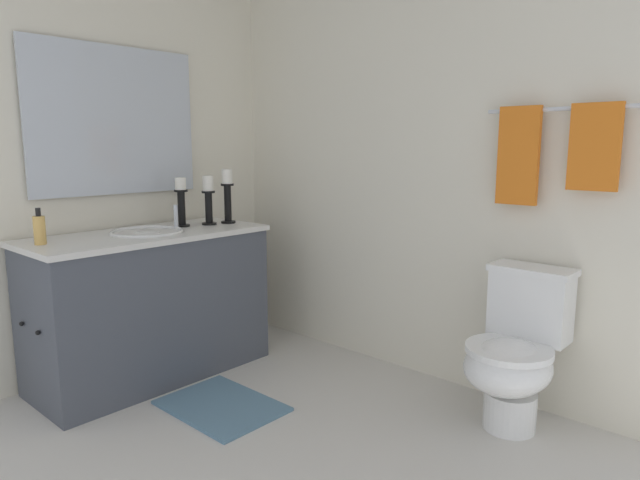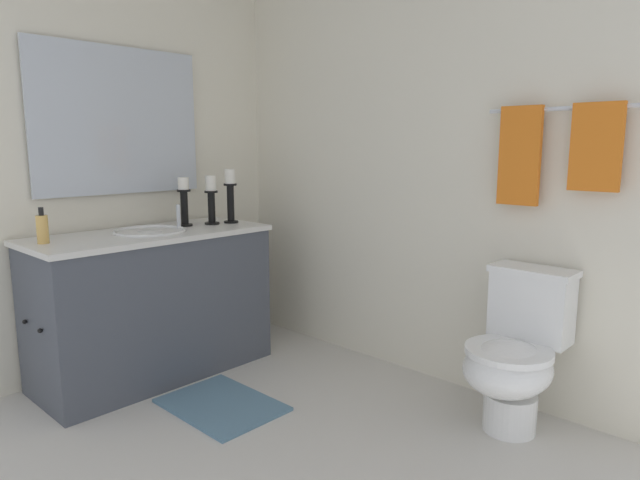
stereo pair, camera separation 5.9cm
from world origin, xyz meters
name	(u,v)px [view 2 (the right image)]	position (x,y,z in m)	size (l,w,h in m)	color
floor	(274,446)	(0.00, 0.00, -0.01)	(2.83, 2.27, 0.02)	beige
wall_back	(424,162)	(0.00, 1.14, 1.23)	(2.83, 0.04, 2.45)	silver
wall_left	(108,161)	(-1.42, 0.00, 1.23)	(0.04, 2.27, 2.45)	silver
vanity_cabinet	(153,304)	(-1.09, 0.06, 0.42)	(0.58, 1.33, 0.83)	#474C56
sink_basin	(150,239)	(-1.09, 0.06, 0.80)	(0.40, 0.40, 0.24)	white
mirror	(119,121)	(-1.37, 0.06, 1.45)	(0.02, 1.02, 0.84)	silver
candle_holder_tall	(230,194)	(-1.06, 0.60, 1.01)	(0.09, 0.09, 0.33)	black
candle_holder_short	(211,198)	(-1.09, 0.48, 0.99)	(0.09, 0.09, 0.30)	black
candle_holder_mid	(184,201)	(-1.14, 0.32, 0.99)	(0.09, 0.09, 0.29)	black
soap_bottle	(42,229)	(-1.14, -0.50, 0.91)	(0.06, 0.06, 0.18)	#E5B259
toilet	(515,355)	(0.71, 0.85, 0.37)	(0.39, 0.54, 0.75)	white
towel_bar	(561,109)	(0.75, 1.08, 1.48)	(0.02, 0.02, 0.68)	silver
towel_near_vanity	(520,156)	(0.58, 1.06, 1.26)	(0.20, 0.03, 0.47)	orange
towel_center	(596,147)	(0.92, 1.06, 1.31)	(0.21, 0.03, 0.38)	orange
bath_mat	(222,405)	(-0.47, 0.06, 0.01)	(0.60, 0.44, 0.02)	slate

